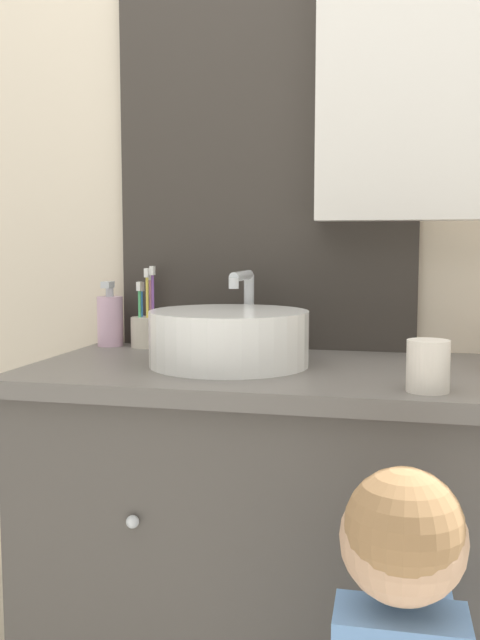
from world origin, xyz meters
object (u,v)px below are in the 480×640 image
(sink_basin, at_px, (230,337))
(soap_dispenser, at_px, (110,320))
(toothbrush_holder, at_px, (147,328))
(drinking_cup, at_px, (428,366))

(sink_basin, height_order, soap_dispenser, sink_basin)
(toothbrush_holder, bearing_deg, drinking_cup, -31.23)
(sink_basin, xyz_separation_m, drinking_cup, (0.40, -0.19, -0.02))
(soap_dispenser, bearing_deg, toothbrush_holder, 1.13)
(sink_basin, distance_m, toothbrush_holder, 0.34)
(drinking_cup, bearing_deg, toothbrush_holder, 148.77)
(soap_dispenser, xyz_separation_m, drinking_cup, (0.76, -0.40, -0.02))
(toothbrush_holder, xyz_separation_m, drinking_cup, (0.66, -0.40, -0.00))
(soap_dispenser, height_order, drinking_cup, soap_dispenser)
(soap_dispenser, distance_m, drinking_cup, 0.86)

